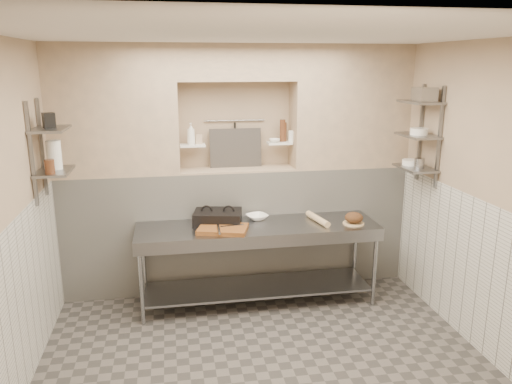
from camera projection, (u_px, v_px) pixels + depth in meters
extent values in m
cube|color=#514C48|center=(266.00, 369.00, 4.44)|extent=(4.00, 3.90, 0.10)
cube|color=silver|center=(267.00, 27.00, 3.71)|extent=(4.00, 3.90, 0.10)
cube|color=tan|center=(493.00, 202.00, 4.42)|extent=(0.10, 3.90, 2.80)
cube|color=tan|center=(234.00, 166.00, 5.98)|extent=(4.00, 0.10, 2.80)
cube|color=tan|center=(355.00, 346.00, 2.17)|extent=(4.00, 0.10, 2.80)
cube|color=silver|center=(238.00, 228.00, 5.92)|extent=(4.00, 0.40, 1.40)
cube|color=tan|center=(237.00, 169.00, 5.74)|extent=(1.30, 0.40, 0.02)
cube|color=tan|center=(114.00, 111.00, 5.35)|extent=(1.35, 0.40, 1.40)
cube|color=tan|center=(349.00, 107.00, 5.79)|extent=(1.35, 0.40, 1.40)
cube|color=tan|center=(236.00, 62.00, 5.44)|extent=(1.30, 0.40, 0.40)
cube|color=silver|center=(18.00, 312.00, 3.92)|extent=(0.02, 3.90, 1.40)
cube|color=silver|center=(478.00, 275.00, 4.59)|extent=(0.02, 3.90, 1.40)
cube|color=white|center=(193.00, 145.00, 5.59)|extent=(0.28, 0.16, 0.02)
cube|color=white|center=(280.00, 143.00, 5.75)|extent=(0.28, 0.16, 0.02)
cylinder|color=gray|center=(235.00, 120.00, 5.77)|extent=(0.70, 0.02, 0.02)
cylinder|color=black|center=(235.00, 135.00, 5.79)|extent=(0.02, 0.02, 0.30)
cube|color=#383330|center=(236.00, 148.00, 5.78)|extent=(0.60, 0.08, 0.45)
cube|color=slate|center=(42.00, 147.00, 4.84)|extent=(0.03, 0.03, 0.95)
cube|color=slate|center=(32.00, 155.00, 4.45)|extent=(0.03, 0.03, 0.95)
cube|color=slate|center=(55.00, 171.00, 4.72)|extent=(0.30, 0.50, 0.02)
cube|color=slate|center=(50.00, 129.00, 4.62)|extent=(0.30, 0.50, 0.03)
cube|color=slate|center=(420.00, 133.00, 5.49)|extent=(0.03, 0.03, 1.05)
cube|color=slate|center=(439.00, 138.00, 5.11)|extent=(0.03, 0.03, 1.05)
cube|color=slate|center=(415.00, 168.00, 5.36)|extent=(0.30, 0.50, 0.02)
cube|color=slate|center=(418.00, 136.00, 5.27)|extent=(0.30, 0.50, 0.02)
cube|color=slate|center=(421.00, 102.00, 5.19)|extent=(0.30, 0.50, 0.03)
cube|color=gray|center=(258.00, 227.00, 5.37)|extent=(2.60, 0.70, 0.04)
cube|color=gray|center=(258.00, 287.00, 5.55)|extent=(2.45, 0.60, 0.03)
cube|color=gray|center=(263.00, 243.00, 5.08)|extent=(2.60, 0.02, 0.12)
cylinder|color=gray|center=(141.00, 285.00, 5.00)|extent=(0.04, 0.04, 0.86)
cylinder|color=gray|center=(144.00, 263.00, 5.56)|extent=(0.04, 0.04, 0.86)
cylinder|color=gray|center=(375.00, 268.00, 5.42)|extent=(0.04, 0.04, 0.86)
cylinder|color=gray|center=(355.00, 249.00, 5.97)|extent=(0.04, 0.04, 0.86)
cube|color=black|center=(218.00, 219.00, 5.43)|extent=(0.57, 0.46, 0.09)
cube|color=black|center=(218.00, 213.00, 5.41)|extent=(0.57, 0.46, 0.05)
cube|color=brown|center=(223.00, 229.00, 5.18)|extent=(0.58, 0.48, 0.04)
cube|color=gray|center=(232.00, 226.00, 5.21)|extent=(0.25, 0.06, 0.01)
cylinder|color=gray|center=(219.00, 229.00, 5.06)|extent=(0.04, 0.27, 0.02)
imported|color=white|center=(257.00, 217.00, 5.56)|extent=(0.30, 0.30, 0.06)
cylinder|color=#D3B782|center=(318.00, 219.00, 5.47)|extent=(0.15, 0.46, 0.07)
cylinder|color=#D3B782|center=(354.00, 223.00, 5.41)|extent=(0.23, 0.23, 0.01)
ellipsoid|color=#4C2D19|center=(354.00, 218.00, 5.40)|extent=(0.20, 0.20, 0.12)
imported|color=white|center=(191.00, 134.00, 5.54)|extent=(0.12, 0.12, 0.24)
cube|color=tan|center=(199.00, 139.00, 5.61)|extent=(0.07, 0.07, 0.11)
imported|color=white|center=(275.00, 141.00, 5.72)|extent=(0.15, 0.15, 0.04)
cylinder|color=#4D2A18|center=(284.00, 132.00, 5.76)|extent=(0.06, 0.06, 0.22)
cylinder|color=#4D2A18|center=(283.00, 131.00, 5.75)|extent=(0.06, 0.06, 0.25)
cylinder|color=white|center=(292.00, 136.00, 5.75)|extent=(0.07, 0.07, 0.13)
cylinder|color=white|center=(54.00, 155.00, 4.73)|extent=(0.14, 0.14, 0.27)
cylinder|color=#4D2A18|center=(50.00, 167.00, 4.53)|extent=(0.09, 0.09, 0.13)
cube|color=black|center=(49.00, 120.00, 4.58)|extent=(0.13, 0.13, 0.14)
cylinder|color=white|center=(411.00, 162.00, 5.45)|extent=(0.19, 0.19, 0.06)
cylinder|color=gray|center=(419.00, 163.00, 5.27)|extent=(0.11, 0.11, 0.11)
cylinder|color=white|center=(419.00, 131.00, 5.25)|extent=(0.19, 0.19, 0.07)
cube|color=gray|center=(425.00, 94.00, 5.10)|extent=(0.19, 0.23, 0.14)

